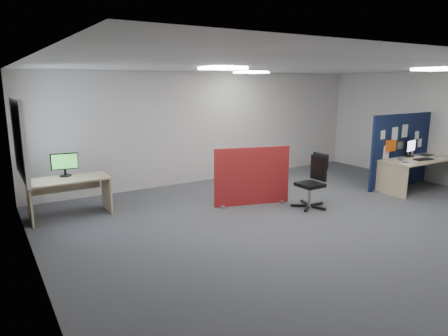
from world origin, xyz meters
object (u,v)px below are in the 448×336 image
office_chair (314,178)px  monitor_second (64,164)px  second_desk (69,188)px  red_divider (252,177)px  main_desk (416,165)px  navy_divider (401,151)px  monitor_main (411,147)px

office_chair → monitor_second: bearing=153.8°
second_desk → office_chair: size_ratio=1.34×
red_divider → office_chair: size_ratio=1.44×
main_desk → navy_divider: bearing=108.1°
red_divider → main_desk: bearing=2.2°
navy_divider → second_desk: navy_divider is taller
second_desk → office_chair: 4.70m
second_desk → monitor_second: monitor_second is taller
monitor_main → monitor_second: size_ratio=0.94×
second_desk → office_chair: (4.25, -1.99, 0.06)m
second_desk → monitor_main: bearing=-15.3°
main_desk → office_chair: size_ratio=1.88×
red_divider → monitor_second: red_divider is taller
navy_divider → office_chair: navy_divider is taller
main_desk → office_chair: office_chair is taller
navy_divider → red_divider: 3.91m
main_desk → office_chair: (-3.01, 0.23, 0.03)m
red_divider → second_desk: size_ratio=1.08×
monitor_main → second_desk: (-7.31, 2.00, -0.41)m
main_desk → red_divider: (-3.96, 1.01, 0.01)m
monitor_main → red_divider: size_ratio=0.30×
monitor_main → second_desk: size_ratio=0.32×
monitor_main → second_desk: 7.60m
red_divider → monitor_second: 3.60m
red_divider → monitor_second: size_ratio=3.16×
red_divider → office_chair: bearing=-22.7°
navy_divider → main_desk: size_ratio=1.06×
red_divider → office_chair: 1.23m
main_desk → monitor_main: size_ratio=4.37×
main_desk → second_desk: 7.59m
monitor_second → navy_divider: bearing=-7.2°
monitor_main → monitor_second: bearing=152.6°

